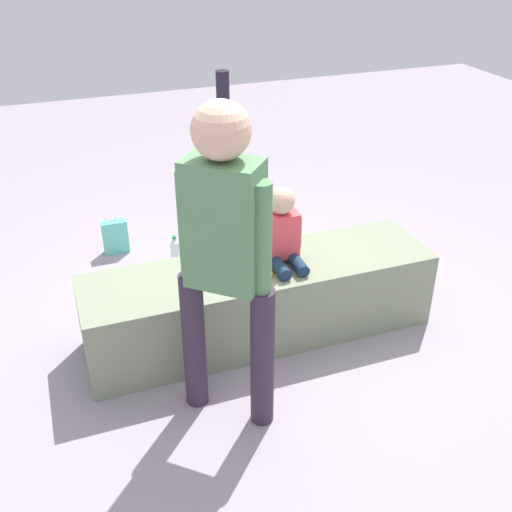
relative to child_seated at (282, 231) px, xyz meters
name	(u,v)px	position (x,y,z in m)	size (l,w,h in m)	color
ground_plane	(260,332)	(-0.14, 0.00, -0.71)	(12.00, 12.00, 0.00)	#998F98
concrete_ledge	(260,300)	(-0.14, 0.00, -0.46)	(2.16, 0.57, 0.50)	gray
child_seated	(282,231)	(0.00, 0.00, 0.00)	(0.28, 0.32, 0.48)	#142B45
adult_standing	(224,245)	(-0.53, -0.59, 0.31)	(0.41, 0.39, 1.70)	#332637
cake_plate	(254,272)	(-0.21, -0.09, -0.19)	(0.22, 0.22, 0.07)	yellow
gift_bag	(115,237)	(-0.83, 1.37, -0.57)	(0.19, 0.08, 0.31)	#59C6B2
railing_post	(225,161)	(0.20, 1.78, -0.23)	(0.36, 0.36, 1.24)	black
water_bottle_near_gift	(175,251)	(-0.44, 1.04, -0.60)	(0.07, 0.07, 0.24)	silver
party_cup_red	(210,263)	(-0.22, 0.87, -0.66)	(0.08, 0.08, 0.09)	red
cake_box_white	(271,228)	(0.42, 1.24, -0.65)	(0.29, 0.31, 0.12)	white
handbag_black_leather	(215,224)	(-0.03, 1.32, -0.58)	(0.27, 0.14, 0.35)	black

